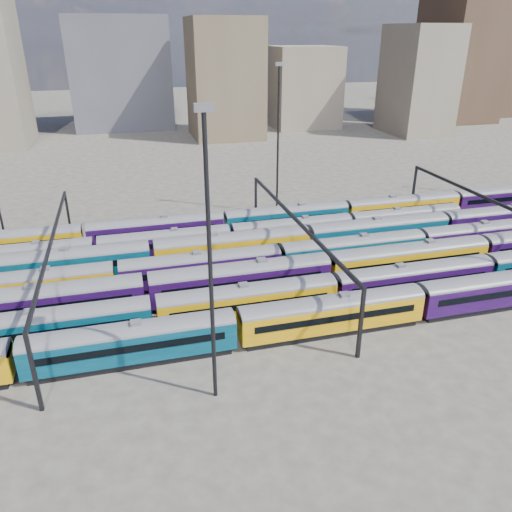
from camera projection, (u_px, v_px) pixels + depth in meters
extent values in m
plane|color=#443F39|center=(222.00, 281.00, 65.82)|extent=(500.00, 500.00, 0.00)
cube|color=black|center=(134.00, 359.00, 49.66)|extent=(19.49, 2.53, 0.72)
cube|color=#043245|center=(132.00, 343.00, 48.89)|extent=(20.52, 2.98, 2.98)
cylinder|color=#4C4C51|center=(130.00, 331.00, 48.28)|extent=(20.52, 2.98, 2.98)
cube|color=black|center=(132.00, 349.00, 47.42)|extent=(18.06, 0.06, 0.77)
cube|color=black|center=(131.00, 332.00, 50.07)|extent=(18.06, 0.06, 0.77)
cube|color=slate|center=(129.00, 324.00, 47.95)|extent=(1.03, 0.92, 0.36)
cube|color=black|center=(331.00, 329.00, 54.63)|extent=(19.49, 2.53, 0.72)
cube|color=#B67F07|center=(332.00, 315.00, 53.87)|extent=(20.52, 2.98, 2.98)
cylinder|color=#4C4C51|center=(333.00, 303.00, 53.25)|extent=(20.52, 2.98, 2.98)
cube|color=black|center=(338.00, 319.00, 52.39)|extent=(18.06, 0.06, 0.77)
cube|color=black|center=(327.00, 305.00, 55.05)|extent=(18.06, 0.06, 0.77)
cube|color=slate|center=(333.00, 296.00, 52.93)|extent=(1.03, 0.92, 0.36)
cube|color=black|center=(495.00, 304.00, 59.60)|extent=(19.49, 2.53, 0.72)
cube|color=#1B0631|center=(498.00, 291.00, 58.84)|extent=(20.52, 2.98, 2.98)
cylinder|color=#4C4C51|center=(500.00, 279.00, 58.23)|extent=(20.52, 2.98, 2.98)
cube|color=black|center=(508.00, 294.00, 57.37)|extent=(18.06, 0.06, 0.77)
cube|color=black|center=(490.00, 282.00, 60.02)|extent=(18.06, 0.06, 0.77)
cube|color=slate|center=(502.00, 273.00, 57.90)|extent=(1.03, 0.92, 0.36)
cube|color=black|center=(54.00, 343.00, 52.19)|extent=(19.36, 2.51, 0.71)
cube|color=#043245|center=(51.00, 328.00, 51.43)|extent=(20.38, 2.96, 2.96)
cylinder|color=#4C4C51|center=(49.00, 316.00, 50.82)|extent=(20.38, 2.96, 2.96)
cube|color=black|center=(49.00, 333.00, 49.97)|extent=(17.94, 0.06, 0.76)
cube|color=black|center=(52.00, 318.00, 52.60)|extent=(17.94, 0.06, 0.76)
cube|color=slate|center=(47.00, 309.00, 50.50)|extent=(1.02, 0.92, 0.36)
cube|color=black|center=(248.00, 316.00, 57.13)|extent=(19.36, 2.51, 0.71)
cube|color=#B67F07|center=(248.00, 302.00, 56.37)|extent=(20.38, 2.96, 2.96)
cylinder|color=#4C4C51|center=(248.00, 291.00, 55.76)|extent=(20.38, 2.96, 2.96)
cube|color=black|center=(251.00, 306.00, 54.91)|extent=(17.94, 0.06, 0.76)
cube|color=black|center=(245.00, 293.00, 57.54)|extent=(17.94, 0.06, 0.76)
cube|color=slate|center=(248.00, 284.00, 55.44)|extent=(1.02, 0.92, 0.36)
cube|color=black|center=(411.00, 293.00, 62.07)|extent=(19.36, 2.51, 0.71)
cube|color=#1B0631|center=(413.00, 280.00, 61.31)|extent=(20.38, 2.96, 2.96)
cylinder|color=#4C4C51|center=(415.00, 269.00, 60.70)|extent=(20.38, 2.96, 2.96)
cube|color=black|center=(420.00, 283.00, 59.85)|extent=(17.94, 0.06, 0.76)
cube|color=black|center=(407.00, 272.00, 62.49)|extent=(17.94, 0.06, 0.76)
cube|color=slate|center=(416.00, 264.00, 60.38)|extent=(1.02, 0.92, 0.36)
cube|color=black|center=(46.00, 320.00, 56.26)|extent=(21.01, 2.73, 0.77)
cube|color=#1B0631|center=(43.00, 305.00, 55.43)|extent=(22.11, 3.21, 3.21)
cylinder|color=#4C4C51|center=(40.00, 292.00, 54.77)|extent=(22.11, 3.21, 3.21)
cube|color=black|center=(40.00, 309.00, 53.85)|extent=(19.46, 0.06, 0.83)
cube|color=black|center=(44.00, 295.00, 56.70)|extent=(19.46, 0.06, 0.83)
cube|color=slate|center=(39.00, 285.00, 54.42)|extent=(1.11, 1.00, 0.39)
cube|color=black|center=(241.00, 295.00, 61.61)|extent=(21.01, 2.73, 0.77)
cube|color=#1B0631|center=(241.00, 281.00, 60.78)|extent=(22.11, 3.21, 3.21)
cylinder|color=#4C4C51|center=(241.00, 269.00, 60.12)|extent=(22.11, 3.21, 3.21)
cube|color=black|center=(244.00, 284.00, 59.20)|extent=(19.46, 0.06, 0.83)
cube|color=black|center=(238.00, 272.00, 62.05)|extent=(19.46, 0.06, 0.83)
cube|color=slate|center=(241.00, 262.00, 59.77)|extent=(1.11, 1.00, 0.39)
cube|color=black|center=(406.00, 274.00, 66.95)|extent=(21.01, 2.73, 0.77)
cube|color=#B67F07|center=(407.00, 260.00, 66.13)|extent=(22.11, 3.21, 3.21)
cylinder|color=#4C4C51|center=(409.00, 249.00, 65.47)|extent=(22.11, 3.21, 3.21)
cube|color=black|center=(414.00, 263.00, 64.55)|extent=(19.46, 0.06, 0.83)
cube|color=black|center=(401.00, 253.00, 67.40)|extent=(19.46, 0.06, 0.83)
cube|color=slate|center=(410.00, 243.00, 65.12)|extent=(1.11, 1.00, 0.39)
cube|color=black|center=(28.00, 302.00, 60.07)|extent=(19.57, 2.54, 0.72)
cube|color=#B67F07|center=(25.00, 288.00, 59.30)|extent=(20.60, 2.99, 2.99)
cylinder|color=#4C4C51|center=(23.00, 277.00, 58.69)|extent=(20.60, 2.99, 2.99)
cube|color=black|center=(22.00, 292.00, 57.82)|extent=(18.13, 0.06, 0.77)
cube|color=black|center=(26.00, 280.00, 60.49)|extent=(18.13, 0.06, 0.77)
cube|color=slate|center=(21.00, 271.00, 58.36)|extent=(1.03, 0.93, 0.36)
cube|color=black|center=(202.00, 281.00, 65.06)|extent=(19.57, 2.54, 0.72)
cube|color=#1B0631|center=(202.00, 268.00, 64.30)|extent=(20.60, 2.99, 2.99)
cylinder|color=#4C4C51|center=(201.00, 258.00, 63.68)|extent=(20.60, 2.99, 2.99)
cube|color=black|center=(203.00, 271.00, 62.82)|extent=(18.13, 0.06, 0.77)
cube|color=black|center=(200.00, 261.00, 65.48)|extent=(18.13, 0.06, 0.77)
cube|color=slate|center=(201.00, 252.00, 63.35)|extent=(1.03, 0.93, 0.36)
cube|color=black|center=(351.00, 263.00, 70.05)|extent=(19.57, 2.54, 0.72)
cube|color=#043245|center=(353.00, 251.00, 69.29)|extent=(20.60, 2.99, 2.99)
cylinder|color=#4C4C51|center=(353.00, 241.00, 68.67)|extent=(20.60, 2.99, 2.99)
cube|color=black|center=(358.00, 253.00, 67.81)|extent=(18.13, 0.06, 0.77)
cube|color=black|center=(348.00, 245.00, 70.47)|extent=(18.13, 0.06, 0.77)
cube|color=slate|center=(354.00, 236.00, 68.34)|extent=(1.03, 0.93, 0.36)
cube|color=black|center=(481.00, 248.00, 75.05)|extent=(19.57, 2.54, 0.72)
cube|color=#1B0631|center=(483.00, 236.00, 74.28)|extent=(20.60, 2.99, 2.99)
cylinder|color=#4C4C51|center=(485.00, 227.00, 73.67)|extent=(20.60, 2.99, 2.99)
cube|color=black|center=(491.00, 238.00, 72.80)|extent=(18.13, 0.06, 0.77)
cube|color=black|center=(477.00, 231.00, 75.47)|extent=(18.13, 0.06, 0.77)
cube|color=slate|center=(486.00, 222.00, 73.34)|extent=(1.03, 0.93, 0.36)
cube|color=black|center=(67.00, 280.00, 65.42)|extent=(20.71, 2.69, 0.76)
cube|color=#043245|center=(64.00, 266.00, 64.61)|extent=(21.80, 3.16, 3.16)
cylinder|color=#4C4C51|center=(62.00, 255.00, 63.96)|extent=(21.80, 3.16, 3.16)
cube|color=black|center=(63.00, 269.00, 63.05)|extent=(19.18, 0.06, 0.82)
cube|color=black|center=(65.00, 259.00, 65.86)|extent=(19.18, 0.06, 0.82)
cube|color=slate|center=(61.00, 249.00, 63.61)|extent=(1.09, 0.98, 0.38)
cube|color=black|center=(233.00, 261.00, 70.69)|extent=(20.71, 2.69, 0.76)
cube|color=#B67F07|center=(233.00, 248.00, 69.89)|extent=(21.80, 3.16, 3.16)
cylinder|color=#4C4C51|center=(233.00, 238.00, 69.23)|extent=(21.80, 3.16, 3.16)
cube|color=black|center=(235.00, 250.00, 68.32)|extent=(19.18, 0.06, 0.82)
cube|color=black|center=(230.00, 242.00, 71.14)|extent=(19.18, 0.06, 0.82)
cube|color=slate|center=(233.00, 232.00, 68.89)|extent=(1.09, 0.98, 0.38)
cube|color=black|center=(377.00, 245.00, 75.97)|extent=(20.71, 2.69, 0.76)
cube|color=#043245|center=(378.00, 233.00, 75.16)|extent=(21.80, 3.16, 3.16)
cylinder|color=#4C4C51|center=(379.00, 223.00, 74.51)|extent=(21.80, 3.16, 3.16)
cube|color=black|center=(383.00, 235.00, 73.60)|extent=(19.18, 0.06, 0.82)
cube|color=black|center=(373.00, 227.00, 76.41)|extent=(19.18, 0.06, 0.82)
cube|color=slate|center=(380.00, 218.00, 74.16)|extent=(1.09, 0.98, 0.38)
cube|color=black|center=(501.00, 231.00, 81.24)|extent=(20.71, 2.69, 0.76)
cube|color=#1B0631|center=(504.00, 220.00, 80.44)|extent=(21.80, 3.16, 3.16)
cylinder|color=#4C4C51|center=(506.00, 211.00, 79.78)|extent=(21.80, 3.16, 3.16)
cube|color=black|center=(511.00, 221.00, 78.87)|extent=(19.18, 0.06, 0.82)
cube|color=black|center=(497.00, 214.00, 81.69)|extent=(19.18, 0.06, 0.82)
cube|color=slate|center=(507.00, 206.00, 79.44)|extent=(1.09, 0.98, 0.38)
cube|color=black|center=(24.00, 269.00, 68.44)|extent=(17.84, 2.31, 0.66)
cube|color=#043245|center=(22.00, 258.00, 67.75)|extent=(18.77, 2.72, 2.72)
cylinder|color=#4C4C51|center=(20.00, 249.00, 67.18)|extent=(18.77, 2.72, 2.72)
cube|color=black|center=(20.00, 260.00, 66.40)|extent=(16.52, 0.06, 0.70)
cube|color=black|center=(23.00, 252.00, 68.83)|extent=(16.52, 0.06, 0.70)
cube|color=slate|center=(19.00, 244.00, 66.89)|extent=(0.94, 0.84, 0.33)
cube|color=black|center=(166.00, 254.00, 73.01)|extent=(17.84, 2.31, 0.66)
cube|color=#1B0631|center=(165.00, 244.00, 72.31)|extent=(18.77, 2.72, 2.72)
cylinder|color=#4C4C51|center=(165.00, 235.00, 71.75)|extent=(18.77, 2.72, 2.72)
cube|color=black|center=(166.00, 245.00, 70.96)|extent=(16.52, 0.06, 0.70)
cube|color=black|center=(164.00, 238.00, 73.39)|extent=(16.52, 0.06, 0.70)
cube|color=slate|center=(164.00, 230.00, 71.45)|extent=(0.94, 0.84, 0.33)
cube|color=black|center=(291.00, 241.00, 77.57)|extent=(17.84, 2.31, 0.66)
cube|color=#1B0631|center=(292.00, 231.00, 76.87)|extent=(18.77, 2.72, 2.72)
cylinder|color=#4C4C51|center=(292.00, 223.00, 76.31)|extent=(18.77, 2.72, 2.72)
cube|color=black|center=(295.00, 232.00, 75.52)|extent=(16.52, 0.06, 0.70)
cube|color=black|center=(289.00, 226.00, 77.95)|extent=(16.52, 0.06, 0.70)
cube|color=slate|center=(292.00, 218.00, 76.01)|extent=(0.94, 0.84, 0.33)
cube|color=black|center=(403.00, 229.00, 82.13)|extent=(17.84, 2.31, 0.66)
cube|color=#B67F07|center=(404.00, 220.00, 81.43)|extent=(18.77, 2.72, 2.72)
cylinder|color=#4C4C51|center=(405.00, 212.00, 80.87)|extent=(18.77, 2.72, 2.72)
cube|color=black|center=(409.00, 221.00, 80.08)|extent=(16.52, 0.06, 0.70)
cube|color=black|center=(400.00, 215.00, 82.52)|extent=(16.52, 0.06, 0.70)
cube|color=slate|center=(406.00, 208.00, 80.57)|extent=(0.94, 0.84, 0.33)
cube|color=black|center=(11.00, 256.00, 72.25)|extent=(19.40, 2.52, 0.71)
cube|color=#B67F07|center=(8.00, 245.00, 71.49)|extent=(20.42, 2.96, 2.96)
cylinder|color=#4C4C51|center=(6.00, 235.00, 70.88)|extent=(20.42, 2.96, 2.96)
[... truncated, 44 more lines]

